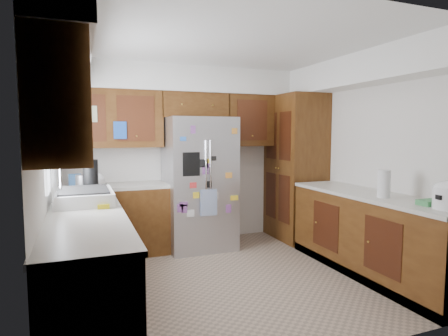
{
  "coord_description": "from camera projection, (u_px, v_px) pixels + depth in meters",
  "views": [
    {
      "loc": [
        -1.53,
        -3.68,
        1.58
      ],
      "look_at": [
        0.04,
        0.35,
        1.18
      ],
      "focal_mm": 30.0,
      "sensor_mm": 36.0,
      "label": 1
    }
  ],
  "objects": [
    {
      "name": "floor",
      "position": [
        232.0,
        278.0,
        4.12
      ],
      "size": [
        3.6,
        3.6,
        0.0
      ],
      "primitive_type": "plane",
      "color": "tan",
      "rests_on": "ground"
    },
    {
      "name": "fridge_top_items",
      "position": [
        198.0,
        84.0,
        5.19
      ],
      "size": [
        0.72,
        0.28,
        0.28
      ],
      "color": "#1A2EC3",
      "rests_on": "bridge_cabinet"
    },
    {
      "name": "room_shell",
      "position": [
        212.0,
        112.0,
        4.25
      ],
      "size": [
        3.64,
        3.24,
        2.52
      ],
      "color": "silver",
      "rests_on": "ground"
    },
    {
      "name": "pantry",
      "position": [
        295.0,
        167.0,
        5.63
      ],
      "size": [
        0.6,
        0.9,
        2.15
      ],
      "primitive_type": "cube",
      "color": "#45250D",
      "rests_on": "ground"
    },
    {
      "name": "left_counter_clutter",
      "position": [
        90.0,
        180.0,
        4.27
      ],
      "size": [
        0.41,
        0.88,
        0.38
      ],
      "color": "black",
      "rests_on": "left_counter_run"
    },
    {
      "name": "fridge",
      "position": [
        199.0,
        183.0,
        5.15
      ],
      "size": [
        0.9,
        0.79,
        1.8
      ],
      "color": "#9D9DA2",
      "rests_on": "ground"
    },
    {
      "name": "bridge_cabinet",
      "position": [
        194.0,
        106.0,
        5.26
      ],
      "size": [
        0.96,
        0.34,
        0.35
      ],
      "primitive_type": "cube",
      "color": "#45250D",
      "rests_on": "fridge"
    },
    {
      "name": "paper_towel",
      "position": [
        384.0,
        184.0,
        3.88
      ],
      "size": [
        0.13,
        0.13,
        0.29
      ],
      "primitive_type": "cylinder",
      "color": "white",
      "rests_on": "right_counter_run"
    },
    {
      "name": "sink_assembly",
      "position": [
        84.0,
        196.0,
        3.57
      ],
      "size": [
        0.52,
        0.73,
        0.37
      ],
      "color": "white",
      "rests_on": "left_counter_run"
    },
    {
      "name": "left_counter_run",
      "position": [
        102.0,
        253.0,
        3.61
      ],
      "size": [
        1.36,
        3.2,
        0.92
      ],
      "color": "#45250D",
      "rests_on": "ground"
    },
    {
      "name": "right_counter_run",
      "position": [
        373.0,
        238.0,
        4.18
      ],
      "size": [
        0.63,
        2.25,
        0.92
      ],
      "color": "#45250D",
      "rests_on": "ground"
    }
  ]
}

